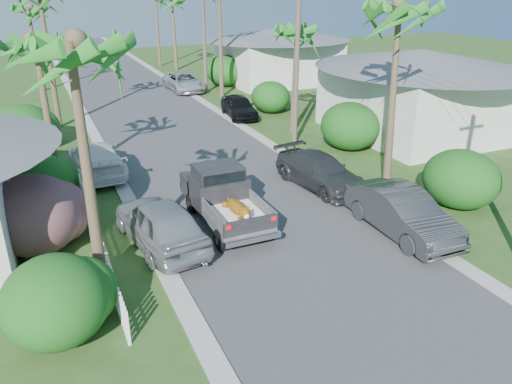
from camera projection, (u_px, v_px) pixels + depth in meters
name	position (u px, v px, depth m)	size (l,w,h in m)	color
ground	(336.00, 289.00, 14.60)	(120.00, 120.00, 0.00)	#29491B
road	(146.00, 107.00, 35.60)	(8.00, 100.00, 0.02)	#38383A
curb_left	(83.00, 113.00, 33.97)	(0.60, 100.00, 0.06)	#A5A39E
curb_right	(203.00, 101.00, 37.21)	(0.60, 100.00, 0.06)	#A5A39E
pickup_truck	(221.00, 194.00, 18.48)	(1.98, 5.12, 2.06)	black
parked_car_rn	(402.00, 213.00, 17.51)	(1.70, 4.88, 1.61)	#2C2F31
parked_car_rm	(320.00, 172.00, 21.57)	(1.96, 4.83, 1.40)	#2C2E31
parked_car_rf	(239.00, 107.00, 32.67)	(1.70, 4.23, 1.44)	black
parked_car_rd	(184.00, 82.00, 40.54)	(2.40, 5.20, 1.44)	silver
parked_car_ln	(160.00, 223.00, 16.71)	(1.94, 4.83, 1.65)	#A8AAAF
parked_car_lf	(97.00, 159.00, 22.97)	(2.10, 5.16, 1.50)	white
palm_l_a	(69.00, 42.00, 12.08)	(4.40, 4.40, 8.20)	brown
palm_l_b	(34.00, 40.00, 19.72)	(4.40, 4.40, 7.40)	brown
palm_l_d	(28.00, 7.00, 38.20)	(4.40, 4.40, 7.70)	brown
palm_r_a	(403.00, 6.00, 19.12)	(4.40, 4.40, 8.70)	brown
palm_r_b	(296.00, 28.00, 27.37)	(4.40, 4.40, 7.20)	brown
shrub_l_a	(55.00, 301.00, 12.19)	(2.60, 2.86, 2.20)	#1A4313
shrub_l_b	(34.00, 215.00, 16.19)	(3.00, 3.30, 2.60)	#AB1862
shrub_l_c	(42.00, 180.00, 19.82)	(2.40, 2.64, 2.00)	#1A4313
shrub_l_d	(22.00, 127.00, 26.24)	(3.20, 3.52, 2.40)	#1A4313
shrub_r_a	(461.00, 179.00, 19.54)	(2.80, 3.08, 2.30)	#1A4313
shrub_r_b	(350.00, 126.00, 26.30)	(3.00, 3.30, 2.50)	#1A4313
shrub_r_c	(271.00, 97.00, 33.82)	(2.60, 2.86, 2.10)	#1A4313
shrub_r_d	(225.00, 71.00, 42.31)	(3.20, 3.52, 2.60)	#1A4313
picket_fence	(96.00, 233.00, 16.77)	(0.10, 11.00, 1.00)	white
house_right_near	(417.00, 96.00, 28.72)	(8.00, 9.00, 4.80)	silver
house_right_far	(278.00, 57.00, 43.88)	(9.00, 8.00, 4.60)	silver
utility_pole_b	(297.00, 59.00, 25.84)	(1.60, 0.26, 9.00)	brown
utility_pole_c	(204.00, 33.00, 38.44)	(1.60, 0.26, 9.00)	brown
utility_pole_d	(157.00, 20.00, 51.04)	(1.60, 0.26, 9.00)	brown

